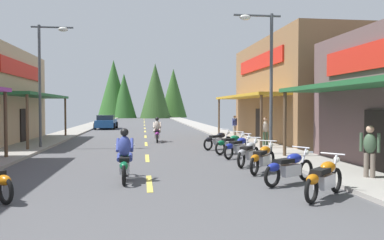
# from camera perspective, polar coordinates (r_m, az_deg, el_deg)

# --- Properties ---
(ground) EXTENTS (10.16, 93.42, 0.10)m
(ground) POSITION_cam_1_polar(r_m,az_deg,el_deg) (33.63, -7.09, -1.90)
(ground) COLOR #4C4C4F
(sidewalk_left) EXTENTS (2.33, 93.42, 0.12)m
(sidewalk_left) POSITION_cam_1_polar(r_m,az_deg,el_deg) (34.16, -17.63, -1.73)
(sidewalk_left) COLOR gray
(sidewalk_left) RESTS_ON ground
(sidewalk_right) EXTENTS (2.33, 93.42, 0.12)m
(sidewalk_right) POSITION_cam_1_polar(r_m,az_deg,el_deg) (34.23, 3.43, -1.64)
(sidewalk_right) COLOR #9E9991
(sidewalk_right) RESTS_ON ground
(centerline_dashes) EXTENTS (0.16, 69.30, 0.01)m
(centerline_dashes) POSITION_cam_1_polar(r_m,az_deg,el_deg) (37.53, -7.12, -1.42)
(centerline_dashes) COLOR #E0C64C
(centerline_dashes) RESTS_ON ground
(storefront_right_far) EXTENTS (8.32, 12.46, 6.56)m
(storefront_right_far) POSITION_cam_1_polar(r_m,az_deg,el_deg) (26.39, 16.85, 4.22)
(storefront_right_far) COLOR olive
(storefront_right_far) RESTS_ON ground
(streetlamp_left) EXTENTS (2.11, 0.30, 6.44)m
(streetlamp_left) POSITION_cam_1_polar(r_m,az_deg,el_deg) (21.16, -21.19, 7.18)
(streetlamp_left) COLOR #474C51
(streetlamp_left) RESTS_ON ground
(streetlamp_right) EXTENTS (2.11, 0.30, 6.31)m
(streetlamp_right) POSITION_cam_1_polar(r_m,az_deg,el_deg) (17.16, 10.87, 8.31)
(streetlamp_right) COLOR #474C51
(streetlamp_right) RESTS_ON ground
(motorcycle_parked_right_0) EXTENTS (1.67, 1.50, 1.04)m
(motorcycle_parked_right_0) POSITION_cam_1_polar(r_m,az_deg,el_deg) (9.70, 19.31, -8.24)
(motorcycle_parked_right_0) COLOR black
(motorcycle_parked_right_0) RESTS_ON ground
(motorcycle_parked_right_1) EXTENTS (1.90, 1.17, 1.04)m
(motorcycle_parked_right_1) POSITION_cam_1_polar(r_m,az_deg,el_deg) (11.13, 14.44, -6.90)
(motorcycle_parked_right_1) COLOR black
(motorcycle_parked_right_1) RESTS_ON ground
(motorcycle_parked_right_2) EXTENTS (1.42, 1.73, 1.04)m
(motorcycle_parked_right_2) POSITION_cam_1_polar(r_m,az_deg,el_deg) (12.98, 10.61, -5.61)
(motorcycle_parked_right_2) COLOR black
(motorcycle_parked_right_2) RESTS_ON ground
(motorcycle_parked_right_3) EXTENTS (1.36, 1.78, 1.04)m
(motorcycle_parked_right_3) POSITION_cam_1_polar(r_m,az_deg,el_deg) (14.38, 8.51, -4.87)
(motorcycle_parked_right_3) COLOR black
(motorcycle_parked_right_3) RESTS_ON ground
(motorcycle_parked_right_4) EXTENTS (1.69, 1.47, 1.04)m
(motorcycle_parked_right_4) POSITION_cam_1_polar(r_m,az_deg,el_deg) (16.48, 7.04, -3.99)
(motorcycle_parked_right_4) COLOR black
(motorcycle_parked_right_4) RESTS_ON ground
(motorcycle_parked_right_5) EXTENTS (1.86, 1.24, 1.04)m
(motorcycle_parked_right_5) POSITION_cam_1_polar(r_m,az_deg,el_deg) (17.84, 5.95, -3.54)
(motorcycle_parked_right_5) COLOR black
(motorcycle_parked_right_5) RESTS_ON ground
(motorcycle_parked_right_6) EXTENTS (1.80, 1.32, 1.04)m
(motorcycle_parked_right_6) POSITION_cam_1_polar(r_m,az_deg,el_deg) (19.69, 3.94, -3.02)
(motorcycle_parked_right_6) COLOR black
(motorcycle_parked_right_6) RESTS_ON ground
(rider_cruising_lead) EXTENTS (0.60, 2.14, 1.57)m
(rider_cruising_lead) POSITION_cam_1_polar(r_m,az_deg,el_deg) (11.42, -10.12, -5.80)
(rider_cruising_lead) COLOR black
(rider_cruising_lead) RESTS_ON ground
(rider_cruising_trailing) EXTENTS (0.60, 2.14, 1.57)m
(rider_cruising_trailing) POSITION_cam_1_polar(r_m,az_deg,el_deg) (23.92, -5.29, -1.75)
(rider_cruising_trailing) COLOR black
(rider_cruising_trailing) RESTS_ON ground
(pedestrian_by_shop) EXTENTS (0.44, 0.44, 1.57)m
(pedestrian_by_shop) POSITION_cam_1_polar(r_m,az_deg,el_deg) (28.40, 6.46, -0.67)
(pedestrian_by_shop) COLOR #B2A599
(pedestrian_by_shop) RESTS_ON ground
(pedestrian_browsing) EXTENTS (0.57, 0.30, 1.67)m
(pedestrian_browsing) POSITION_cam_1_polar(r_m,az_deg,el_deg) (20.97, 11.03, -1.43)
(pedestrian_browsing) COLOR #3F593F
(pedestrian_browsing) RESTS_ON ground
(pedestrian_waiting) EXTENTS (0.44, 0.44, 1.65)m
(pedestrian_waiting) POSITION_cam_1_polar(r_m,az_deg,el_deg) (12.28, 25.23, -4.00)
(pedestrian_waiting) COLOR #726659
(pedestrian_waiting) RESTS_ON ground
(parked_car_curbside) EXTENTS (2.11, 4.33, 1.40)m
(parked_car_curbside) POSITION_cam_1_polar(r_m,az_deg,el_deg) (39.16, -12.82, -0.32)
(parked_car_curbside) COLOR #1E4C8C
(parked_car_curbside) RESTS_ON ground
(treeline_backdrop) EXTENTS (18.92, 10.37, 12.06)m
(treeline_backdrop) POSITION_cam_1_polar(r_m,az_deg,el_deg) (79.70, -7.78, 4.30)
(treeline_backdrop) COLOR #2F5023
(treeline_backdrop) RESTS_ON ground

